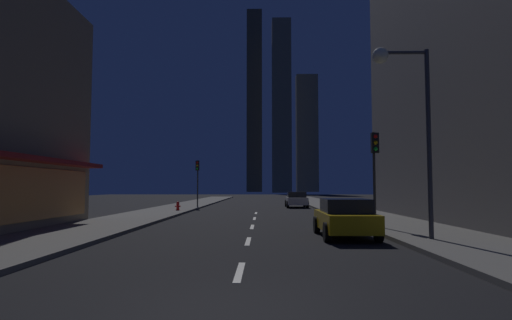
# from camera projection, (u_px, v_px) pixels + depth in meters

# --- Properties ---
(ground_plane) EXTENTS (78.00, 136.00, 0.10)m
(ground_plane) POSITION_uv_depth(u_px,v_px,m) (258.00, 208.00, 37.95)
(ground_plane) COLOR black
(sidewalk_right) EXTENTS (4.00, 76.00, 0.15)m
(sidewalk_right) POSITION_uv_depth(u_px,v_px,m) (334.00, 207.00, 37.84)
(sidewalk_right) COLOR #605E59
(sidewalk_right) RESTS_ON ground
(sidewalk_left) EXTENTS (4.00, 76.00, 0.15)m
(sidewalk_left) POSITION_uv_depth(u_px,v_px,m) (181.00, 207.00, 38.08)
(sidewalk_left) COLOR #605E59
(sidewalk_left) RESTS_ON ground
(lane_marking_center) EXTENTS (0.16, 28.20, 0.01)m
(lane_marking_center) POSITION_uv_depth(u_px,v_px,m) (250.00, 233.00, 17.00)
(lane_marking_center) COLOR silver
(lane_marking_center) RESTS_ON ground
(skyscraper_distant_tall) EXTENTS (6.05, 5.32, 73.02)m
(skyscraper_distant_tall) POSITION_uv_depth(u_px,v_px,m) (254.00, 100.00, 165.96)
(skyscraper_distant_tall) COLOR #3D3A2E
(skyscraper_distant_tall) RESTS_ON ground
(skyscraper_distant_mid) EXTENTS (6.50, 7.63, 59.96)m
(skyscraper_distant_mid) POSITION_uv_depth(u_px,v_px,m) (281.00, 106.00, 143.94)
(skyscraper_distant_mid) COLOR #5F5B47
(skyscraper_distant_mid) RESTS_ON ground
(skyscraper_distant_short) EXTENTS (8.58, 5.61, 47.01)m
(skyscraper_distant_short) POSITION_uv_depth(u_px,v_px,m) (307.00, 133.00, 166.84)
(skyscraper_distant_short) COLOR #635E4A
(skyscraper_distant_short) RESTS_ON ground
(car_parked_near) EXTENTS (1.98, 4.24, 1.45)m
(car_parked_near) POSITION_uv_depth(u_px,v_px,m) (345.00, 218.00, 15.61)
(car_parked_near) COLOR gold
(car_parked_near) RESTS_ON ground
(car_parked_far) EXTENTS (1.98, 4.24, 1.45)m
(car_parked_far) POSITION_uv_depth(u_px,v_px,m) (296.00, 199.00, 38.46)
(car_parked_far) COLOR silver
(car_parked_far) RESTS_ON ground
(fire_hydrant_far_left) EXTENTS (0.42, 0.30, 0.65)m
(fire_hydrant_far_left) POSITION_uv_depth(u_px,v_px,m) (178.00, 206.00, 31.16)
(fire_hydrant_far_left) COLOR red
(fire_hydrant_far_left) RESTS_ON sidewalk_left
(traffic_light_near_right) EXTENTS (0.32, 0.48, 4.20)m
(traffic_light_near_right) POSITION_uv_depth(u_px,v_px,m) (375.00, 158.00, 18.49)
(traffic_light_near_right) COLOR #2D2D2D
(traffic_light_near_right) RESTS_ON sidewalk_right
(traffic_light_far_left) EXTENTS (0.32, 0.48, 4.20)m
(traffic_light_far_left) POSITION_uv_depth(u_px,v_px,m) (198.00, 173.00, 37.99)
(traffic_light_far_left) COLOR #2D2D2D
(traffic_light_far_left) RESTS_ON sidewalk_left
(street_lamp_right) EXTENTS (1.96, 0.56, 6.58)m
(street_lamp_right) POSITION_uv_depth(u_px,v_px,m) (404.00, 95.00, 14.31)
(street_lamp_right) COLOR #38383D
(street_lamp_right) RESTS_ON sidewalk_right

